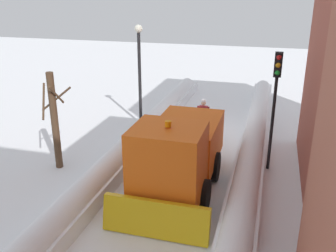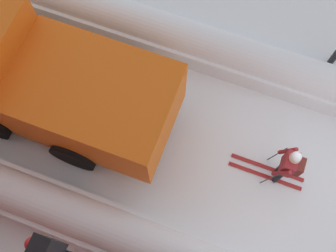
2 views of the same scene
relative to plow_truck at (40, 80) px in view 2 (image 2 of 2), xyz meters
name	(u,v)px [view 2 (image 2 of 2)]	position (x,y,z in m)	size (l,w,h in m)	color
plow_truck	(40,80)	(0.00, 0.00, 0.00)	(3.20, 5.98, 3.12)	orange
skier	(287,165)	(0.20, -5.70, -0.48)	(0.62, 1.80, 1.81)	black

